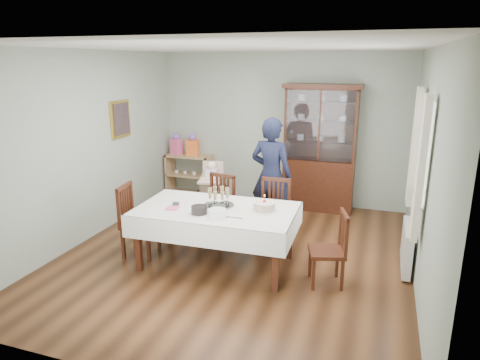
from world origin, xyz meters
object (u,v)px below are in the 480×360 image
at_px(woman, 271,176).
at_px(champagne_tray, 219,201).
at_px(china_cabinet, 320,146).
at_px(dining_table, 217,236).
at_px(chair_end_right, 327,263).
at_px(chair_far_left, 216,223).
at_px(gift_bag_orange, 192,146).
at_px(sideboard, 190,175).
at_px(birthday_cake, 264,207).
at_px(high_chair, 212,199).
at_px(chair_far_right, 273,228).
at_px(chair_end_left, 140,234).
at_px(gift_bag_pink, 176,145).

height_order(woman, champagne_tray, woman).
height_order(china_cabinet, champagne_tray, china_cabinet).
bearing_deg(woman, dining_table, 82.92).
bearing_deg(chair_end_right, chair_far_left, -129.63).
bearing_deg(chair_far_left, gift_bag_orange, 134.49).
distance_m(sideboard, champagne_tray, 3.03).
bearing_deg(birthday_cake, gift_bag_orange, 130.20).
height_order(woman, high_chair, woman).
xyz_separation_m(china_cabinet, champagne_tray, (-0.89, -2.51, -0.29)).
bearing_deg(chair_far_right, birthday_cake, -88.77).
relative_size(chair_end_right, woman, 0.50).
bearing_deg(champagne_tray, chair_far_right, 49.39).
bearing_deg(chair_far_left, china_cabinet, 70.48).
height_order(chair_end_right, birthday_cake, birthday_cake).
height_order(chair_end_left, woman, woman).
height_order(high_chair, gift_bag_orange, gift_bag_orange).
distance_m(high_chair, birthday_cake, 1.78).
xyz_separation_m(chair_far_right, woman, (-0.19, 0.58, 0.59)).
distance_m(chair_far_left, gift_bag_pink, 2.59).
bearing_deg(gift_bag_pink, gift_bag_orange, 0.00).
distance_m(sideboard, woman, 2.42).
bearing_deg(gift_bag_orange, champagne_tray, -58.89).
height_order(chair_far_left, high_chair, high_chair).
distance_m(chair_end_left, chair_end_right, 2.50).
xyz_separation_m(sideboard, high_chair, (1.00, -1.27, 0.00)).
bearing_deg(birthday_cake, woman, 100.82).
distance_m(birthday_cake, gift_bag_orange, 3.28).
bearing_deg(china_cabinet, chair_far_right, -100.30).
distance_m(china_cabinet, chair_far_left, 2.40).
xyz_separation_m(dining_table, high_chair, (-0.61, 1.34, 0.02)).
bearing_deg(chair_end_left, china_cabinet, -43.75).
distance_m(chair_end_right, birthday_cake, 1.00).
distance_m(champagne_tray, birthday_cake, 0.59).
relative_size(chair_end_right, high_chair, 0.86).
distance_m(chair_far_left, chair_far_right, 0.83).
bearing_deg(gift_bag_pink, dining_table, -54.37).
xyz_separation_m(woman, champagne_tray, (-0.36, -1.23, -0.05)).
distance_m(chair_end_right, gift_bag_pink, 4.27).
relative_size(woman, high_chair, 1.72).
bearing_deg(gift_bag_pink, champagne_tray, -53.46).
xyz_separation_m(dining_table, chair_end_left, (-1.09, -0.07, -0.10)).
bearing_deg(chair_far_left, chair_end_right, -11.59).
bearing_deg(birthday_cake, high_chair, 133.99).
relative_size(chair_far_left, gift_bag_orange, 2.31).
bearing_deg(china_cabinet, gift_bag_orange, 179.96).
xyz_separation_m(chair_far_right, birthday_cake, (0.04, -0.63, 0.53)).
distance_m(champagne_tray, gift_bag_pink, 3.13).
relative_size(china_cabinet, birthday_cake, 7.04).
xyz_separation_m(chair_far_right, chair_end_left, (-1.64, -0.79, 0.00)).
bearing_deg(high_chair, birthday_cake, -56.79).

